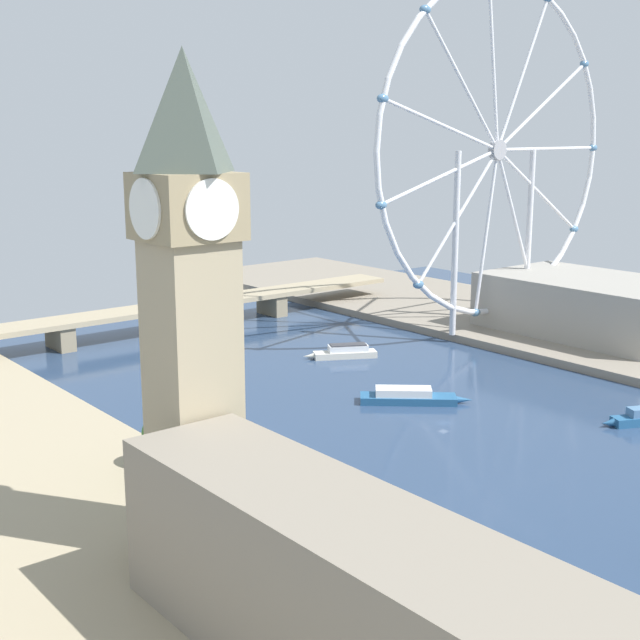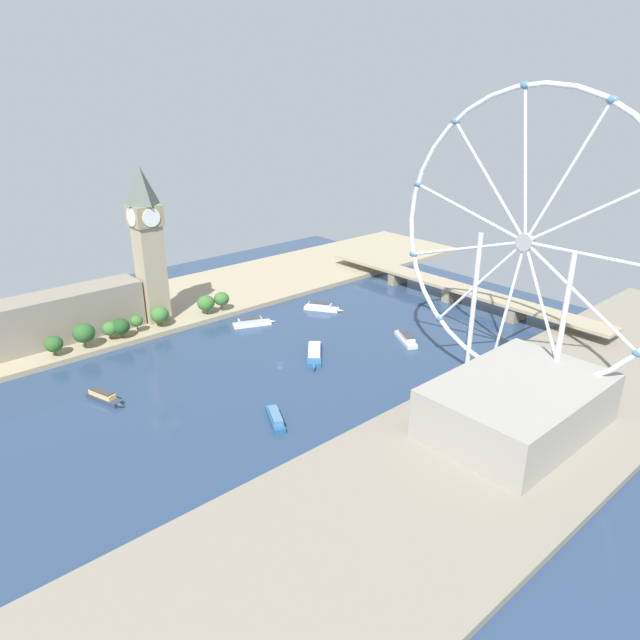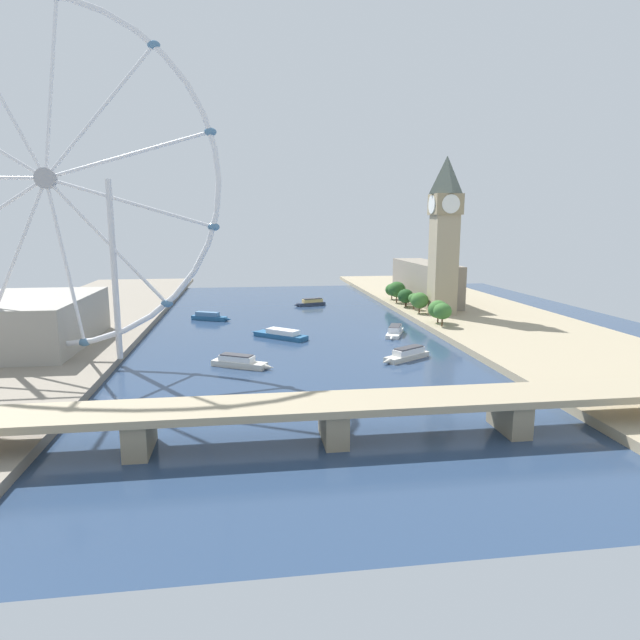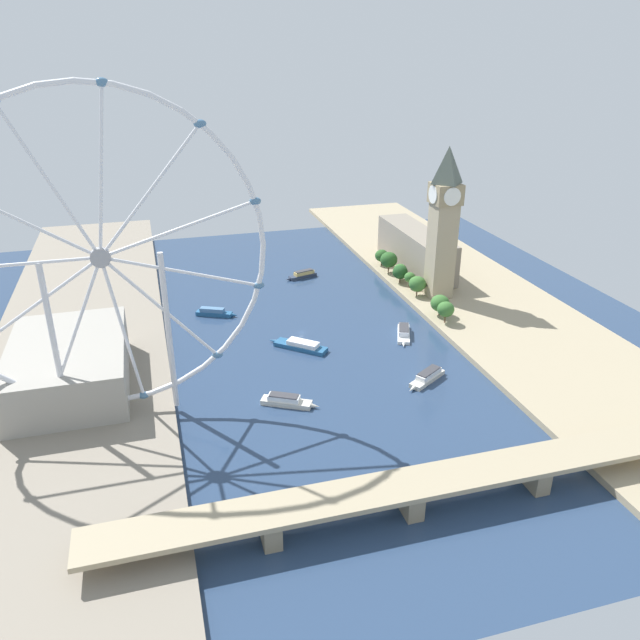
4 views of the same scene
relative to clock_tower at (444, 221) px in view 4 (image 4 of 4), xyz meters
The scene contains 15 objects.
ground_plane 109.75m from the clock_tower, 13.64° to the left, with size 408.16×408.16×0.00m, color navy.
riverbank_left 59.75m from the clock_tower, 137.00° to the left, with size 90.00×520.00×3.00m, color tan.
riverbank_right 220.40m from the clock_tower, ahead, with size 90.00×520.00×3.00m, color gray.
clock_tower is the anchor object (origin of this frame).
parliament_block 63.41m from the clock_tower, 98.22° to the right, with size 22.00×89.65×27.31m, color gray.
tree_row_embankment 45.09m from the clock_tower, 50.74° to the right, with size 12.76×113.00×14.51m.
ferris_wheel 209.91m from the clock_tower, 24.44° to the left, with size 131.48×3.20×135.53m.
riverside_hall 223.50m from the clock_tower, 14.74° to the left, with size 51.16×77.61×21.51m, color gray.
river_bridge 201.59m from the clock_tower, 61.36° to the left, with size 220.16×17.17×11.05m.
tour_boat_0 106.95m from the clock_tower, 41.11° to the right, with size 23.57×10.54×5.15m.
tour_boat_1 115.73m from the clock_tower, 61.76° to the left, with size 24.55×17.83×5.17m.
tour_boat_2 160.57m from the clock_tower, 38.44° to the left, with size 25.44×16.45×5.03m.
tour_boat_3 76.76m from the clock_tower, 46.24° to the left, with size 14.93×26.50×4.85m.
tour_boat_4 119.23m from the clock_tower, 23.02° to the left, with size 28.66×26.30×4.67m.
tour_boat_5 147.46m from the clock_tower, ahead, with size 24.48×14.15×4.90m.
Camera 4 is at (76.72, 307.25, 150.01)m, focal length 34.96 mm.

